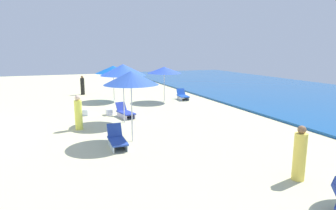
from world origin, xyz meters
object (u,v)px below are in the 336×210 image
(umbrella_0, at_px, (123,70))
(umbrella_1, at_px, (113,70))
(lounge_chair_0_0, at_px, (125,112))
(beachgoer_3, at_px, (78,113))
(beachgoer_0, at_px, (300,155))
(lounge_chair_4_0, at_px, (183,96))
(umbrella_3, at_px, (131,78))
(umbrella_4, at_px, (164,70))
(cooler_box_0, at_px, (109,112))
(lounge_chair_3_0, at_px, (117,140))
(beachgoer_1, at_px, (83,86))
(cooler_box_1, at_px, (85,112))

(umbrella_0, xyz_separation_m, umbrella_1, (-6.30, 0.74, -0.40))
(lounge_chair_0_0, xyz_separation_m, beachgoer_3, (1.59, -2.45, 0.47))
(umbrella_0, distance_m, beachgoer_0, 8.76)
(beachgoer_3, bearing_deg, beachgoer_0, -4.07)
(lounge_chair_4_0, bearing_deg, umbrella_3, -118.84)
(lounge_chair_0_0, height_order, lounge_chair_4_0, lounge_chair_0_0)
(umbrella_1, relative_size, umbrella_3, 0.89)
(umbrella_3, bearing_deg, umbrella_4, 151.42)
(umbrella_1, height_order, cooler_box_0, umbrella_1)
(lounge_chair_3_0, xyz_separation_m, cooler_box_0, (-5.47, 0.69, -0.11))
(lounge_chair_0_0, relative_size, lounge_chair_4_0, 1.05)
(lounge_chair_3_0, relative_size, umbrella_4, 0.59)
(lounge_chair_4_0, relative_size, beachgoer_0, 0.93)
(lounge_chair_0_0, height_order, beachgoer_1, beachgoer_1)
(umbrella_3, bearing_deg, cooler_box_1, -167.03)
(umbrella_3, height_order, lounge_chair_3_0, umbrella_3)
(umbrella_1, distance_m, lounge_chair_4_0, 5.16)
(lounge_chair_3_0, bearing_deg, umbrella_3, 35.08)
(umbrella_4, relative_size, beachgoer_0, 1.55)
(umbrella_3, distance_m, beachgoer_0, 6.26)
(umbrella_3, height_order, umbrella_4, umbrella_3)
(umbrella_4, height_order, beachgoer_0, umbrella_4)
(umbrella_1, relative_size, lounge_chair_3_0, 1.75)
(beachgoer_0, height_order, beachgoer_3, beachgoer_3)
(cooler_box_0, bearing_deg, beachgoer_0, 19.07)
(lounge_chair_3_0, height_order, beachgoer_0, beachgoer_0)
(lounge_chair_0_0, height_order, beachgoer_0, beachgoer_0)
(umbrella_3, bearing_deg, beachgoer_3, -144.95)
(lounge_chair_0_0, height_order, cooler_box_1, lounge_chair_0_0)
(cooler_box_0, xyz_separation_m, cooler_box_1, (-0.42, -1.24, -0.00))
(umbrella_4, height_order, cooler_box_1, umbrella_4)
(lounge_chair_0_0, height_order, umbrella_4, umbrella_4)
(umbrella_3, xyz_separation_m, beachgoer_3, (-2.53, -1.78, -1.73))
(cooler_box_0, bearing_deg, umbrella_3, 0.59)
(lounge_chair_3_0, bearing_deg, beachgoer_3, 110.93)
(umbrella_0, height_order, cooler_box_1, umbrella_0)
(umbrella_3, bearing_deg, lounge_chair_0_0, 170.70)
(umbrella_1, xyz_separation_m, umbrella_4, (1.53, 3.13, -0.02))
(cooler_box_0, bearing_deg, beachgoer_3, -35.19)
(umbrella_0, height_order, beachgoer_0, umbrella_0)
(beachgoer_3, bearing_deg, lounge_chair_0_0, 84.64)
(umbrella_4, distance_m, beachgoer_3, 8.14)
(lounge_chair_0_0, height_order, beachgoer_3, beachgoer_3)
(umbrella_1, distance_m, cooler_box_1, 5.00)
(umbrella_3, height_order, beachgoer_1, umbrella_3)
(lounge_chair_3_0, xyz_separation_m, beachgoer_3, (-3.00, -1.08, 0.46))
(lounge_chair_4_0, height_order, beachgoer_0, beachgoer_0)
(umbrella_4, bearing_deg, beachgoer_0, -4.07)
(lounge_chair_4_0, bearing_deg, lounge_chair_0_0, -135.45)
(lounge_chair_0_0, xyz_separation_m, cooler_box_0, (-0.87, -0.68, -0.10))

